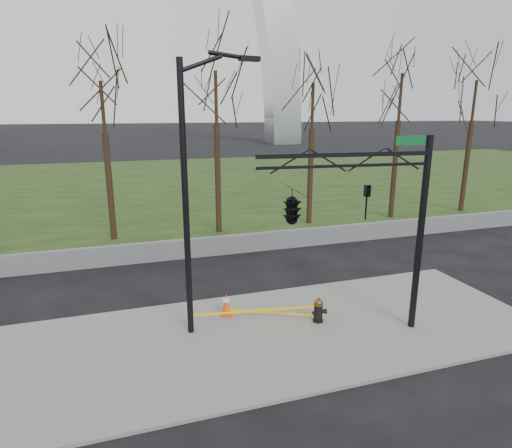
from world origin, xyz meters
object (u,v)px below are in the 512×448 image
object	(u,v)px
fire_hydrant	(319,311)
street_light	(193,182)
traffic_cone	(226,304)
traffic_signal_mast	(319,205)

from	to	relation	value
fire_hydrant	street_light	bearing A→B (deg)	-178.41
traffic_cone	fire_hydrant	bearing A→B (deg)	-26.58
traffic_cone	traffic_signal_mast	xyz separation A→B (m)	(2.12, -2.23, 3.67)
fire_hydrant	traffic_signal_mast	size ratio (longest dim) A/B	0.14
fire_hydrant	traffic_cone	world-z (taller)	fire_hydrant
traffic_cone	traffic_signal_mast	world-z (taller)	traffic_signal_mast
street_light	traffic_signal_mast	bearing A→B (deg)	-32.73
fire_hydrant	traffic_cone	bearing A→B (deg)	164.40
traffic_cone	traffic_signal_mast	bearing A→B (deg)	-46.51
traffic_cone	street_light	bearing A→B (deg)	-145.96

